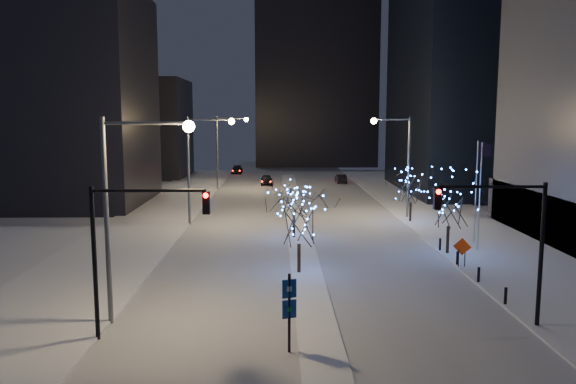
{
  "coord_description": "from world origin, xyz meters",
  "views": [
    {
      "loc": [
        -1.9,
        -24.4,
        10.04
      ],
      "look_at": [
        -1.15,
        12.67,
        5.0
      ],
      "focal_mm": 35.0,
      "sensor_mm": 36.0,
      "label": 1
    }
  ],
  "objects_px": {
    "traffic_signal_east": "(510,230)",
    "street_lamp_east": "(400,153)",
    "construction_sign": "(462,249)",
    "holiday_tree_median_far": "(294,199)",
    "street_lamp_w_far": "(225,142)",
    "street_lamp_w_mid": "(200,155)",
    "street_lamp_w_near": "(128,191)",
    "car_mid": "(341,179)",
    "traffic_signal_west": "(129,236)",
    "holiday_tree_plaza_near": "(449,202)",
    "holiday_tree_median_near": "(299,220)",
    "car_near": "(266,180)",
    "wayfinding_sign": "(289,305)",
    "car_far": "(237,170)",
    "holiday_tree_plaza_far": "(411,187)"
  },
  "relations": [
    {
      "from": "street_lamp_w_far",
      "to": "street_lamp_east",
      "type": "xyz_separation_m",
      "value": [
        19.02,
        -22.0,
        -0.05
      ]
    },
    {
      "from": "street_lamp_w_mid",
      "to": "holiday_tree_plaza_near",
      "type": "height_order",
      "value": "street_lamp_w_mid"
    },
    {
      "from": "car_near",
      "to": "holiday_tree_median_near",
      "type": "relative_size",
      "value": 0.81
    },
    {
      "from": "street_lamp_w_far",
      "to": "holiday_tree_median_far",
      "type": "bearing_deg",
      "value": -74.81
    },
    {
      "from": "street_lamp_w_far",
      "to": "holiday_tree_median_near",
      "type": "distance_m",
      "value": 42.58
    },
    {
      "from": "street_lamp_w_far",
      "to": "holiday_tree_median_far",
      "type": "xyz_separation_m",
      "value": [
        8.44,
        -31.07,
        -3.21
      ]
    },
    {
      "from": "car_near",
      "to": "holiday_tree_plaza_far",
      "type": "relative_size",
      "value": 0.85
    },
    {
      "from": "car_near",
      "to": "holiday_tree_plaza_near",
      "type": "relative_size",
      "value": 0.7
    },
    {
      "from": "street_lamp_w_near",
      "to": "street_lamp_w_mid",
      "type": "distance_m",
      "value": 25.0
    },
    {
      "from": "street_lamp_w_far",
      "to": "street_lamp_east",
      "type": "height_order",
      "value": "same"
    },
    {
      "from": "street_lamp_east",
      "to": "car_near",
      "type": "height_order",
      "value": "street_lamp_east"
    },
    {
      "from": "street_lamp_w_mid",
      "to": "wayfinding_sign",
      "type": "xyz_separation_m",
      "value": [
        7.55,
        -28.58,
        -4.37
      ]
    },
    {
      "from": "traffic_signal_west",
      "to": "car_far",
      "type": "height_order",
      "value": "traffic_signal_west"
    },
    {
      "from": "street_lamp_w_far",
      "to": "holiday_tree_plaza_far",
      "type": "distance_m",
      "value": 31.45
    },
    {
      "from": "traffic_signal_east",
      "to": "holiday_tree_median_far",
      "type": "distance_m",
      "value": 22.1
    },
    {
      "from": "holiday_tree_plaza_near",
      "to": "wayfinding_sign",
      "type": "bearing_deg",
      "value": -125.34
    },
    {
      "from": "car_near",
      "to": "holiday_tree_median_near",
      "type": "xyz_separation_m",
      "value": [
        2.91,
        -47.15,
        2.82
      ]
    },
    {
      "from": "holiday_tree_plaza_near",
      "to": "car_far",
      "type": "bearing_deg",
      "value": 108.28
    },
    {
      "from": "traffic_signal_east",
      "to": "street_lamp_east",
      "type": "bearing_deg",
      "value": 87.74
    },
    {
      "from": "car_far",
      "to": "construction_sign",
      "type": "relative_size",
      "value": 2.31
    },
    {
      "from": "wayfinding_sign",
      "to": "construction_sign",
      "type": "relative_size",
      "value": 1.78
    },
    {
      "from": "street_lamp_w_near",
      "to": "car_far",
      "type": "relative_size",
      "value": 2.22
    },
    {
      "from": "street_lamp_east",
      "to": "construction_sign",
      "type": "xyz_separation_m",
      "value": [
        0.22,
        -18.58,
        -5.13
      ]
    },
    {
      "from": "wayfinding_sign",
      "to": "street_lamp_east",
      "type": "bearing_deg",
      "value": 52.72
    },
    {
      "from": "car_mid",
      "to": "street_lamp_w_mid",
      "type": "bearing_deg",
      "value": 60.96
    },
    {
      "from": "holiday_tree_median_near",
      "to": "holiday_tree_plaza_far",
      "type": "distance_m",
      "value": 20.64
    },
    {
      "from": "holiday_tree_median_near",
      "to": "car_near",
      "type": "bearing_deg",
      "value": 93.53
    },
    {
      "from": "street_lamp_w_far",
      "to": "street_lamp_w_mid",
      "type": "bearing_deg",
      "value": -90.0
    },
    {
      "from": "street_lamp_w_far",
      "to": "traffic_signal_east",
      "type": "relative_size",
      "value": 1.43
    },
    {
      "from": "street_lamp_w_near",
      "to": "street_lamp_east",
      "type": "distance_m",
      "value": 33.85
    },
    {
      "from": "traffic_signal_east",
      "to": "street_lamp_w_near",
      "type": "bearing_deg",
      "value": 176.79
    },
    {
      "from": "street_lamp_w_far",
      "to": "car_mid",
      "type": "xyz_separation_m",
      "value": [
        16.69,
        7.31,
        -5.84
      ]
    },
    {
      "from": "street_lamp_w_far",
      "to": "holiday_tree_plaza_near",
      "type": "height_order",
      "value": "street_lamp_w_far"
    },
    {
      "from": "street_lamp_east",
      "to": "car_near",
      "type": "relative_size",
      "value": 2.32
    },
    {
      "from": "street_lamp_w_far",
      "to": "traffic_signal_east",
      "type": "distance_m",
      "value": 54.07
    },
    {
      "from": "holiday_tree_plaza_near",
      "to": "street_lamp_w_near",
      "type": "bearing_deg",
      "value": -145.85
    },
    {
      "from": "traffic_signal_west",
      "to": "construction_sign",
      "type": "bearing_deg",
      "value": 31.37
    },
    {
      "from": "street_lamp_w_mid",
      "to": "traffic_signal_west",
      "type": "height_order",
      "value": "street_lamp_w_mid"
    },
    {
      "from": "street_lamp_w_near",
      "to": "holiday_tree_median_far",
      "type": "relative_size",
      "value": 2.1
    },
    {
      "from": "car_near",
      "to": "holiday_tree_plaza_far",
      "type": "bearing_deg",
      "value": -66.57
    },
    {
      "from": "holiday_tree_plaza_near",
      "to": "wayfinding_sign",
      "type": "distance_m",
      "value": 20.63
    },
    {
      "from": "traffic_signal_east",
      "to": "holiday_tree_plaza_near",
      "type": "height_order",
      "value": "traffic_signal_east"
    },
    {
      "from": "traffic_signal_east",
      "to": "construction_sign",
      "type": "relative_size",
      "value": 3.59
    },
    {
      "from": "street_lamp_w_near",
      "to": "holiday_tree_plaza_near",
      "type": "xyz_separation_m",
      "value": [
        19.44,
        13.18,
        -2.56
      ]
    },
    {
      "from": "construction_sign",
      "to": "car_mid",
      "type": "bearing_deg",
      "value": 116.47
    },
    {
      "from": "street_lamp_w_mid",
      "to": "construction_sign",
      "type": "height_order",
      "value": "street_lamp_w_mid"
    },
    {
      "from": "holiday_tree_plaza_near",
      "to": "holiday_tree_median_far",
      "type": "bearing_deg",
      "value": 152.43
    },
    {
      "from": "traffic_signal_west",
      "to": "traffic_signal_east",
      "type": "distance_m",
      "value": 17.41
    },
    {
      "from": "traffic_signal_west",
      "to": "holiday_tree_median_far",
      "type": "bearing_deg",
      "value": 69.23
    },
    {
      "from": "street_lamp_w_far",
      "to": "car_far",
      "type": "relative_size",
      "value": 2.22
    }
  ]
}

